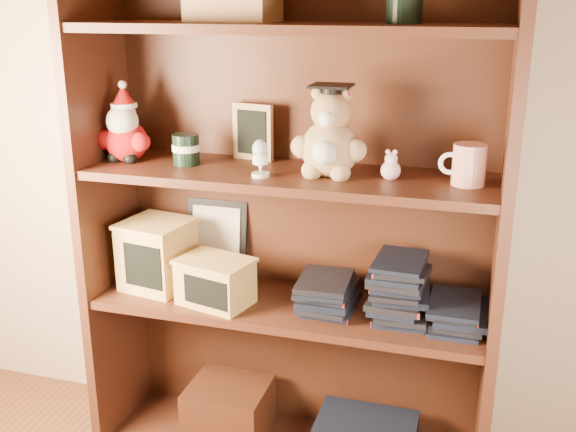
# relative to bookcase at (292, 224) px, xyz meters

# --- Properties ---
(bookcase) EXTENTS (1.20, 0.35, 1.60)m
(bookcase) POSITION_rel_bookcase_xyz_m (0.00, 0.00, 0.00)
(bookcase) COLOR #452113
(bookcase) RESTS_ON ground
(shelf_lower) EXTENTS (1.14, 0.33, 0.02)m
(shelf_lower) POSITION_rel_bookcase_xyz_m (0.00, -0.05, -0.24)
(shelf_lower) COLOR #452113
(shelf_lower) RESTS_ON ground
(shelf_upper) EXTENTS (1.14, 0.33, 0.02)m
(shelf_upper) POSITION_rel_bookcase_xyz_m (0.00, -0.05, 0.16)
(shelf_upper) COLOR #452113
(shelf_upper) RESTS_ON ground
(santa_plush) EXTENTS (0.17, 0.12, 0.24)m
(santa_plush) POSITION_rel_bookcase_xyz_m (-0.50, -0.06, 0.26)
(santa_plush) COLOR #A50F0F
(santa_plush) RESTS_ON shelf_upper
(teachers_tin) EXTENTS (0.08, 0.08, 0.09)m
(teachers_tin) POSITION_rel_bookcase_xyz_m (-0.31, -0.05, 0.22)
(teachers_tin) COLOR black
(teachers_tin) RESTS_ON shelf_upper
(chalkboard_plaque) EXTENTS (0.13, 0.08, 0.17)m
(chalkboard_plaque) POSITION_rel_bookcase_xyz_m (-0.14, 0.06, 0.25)
(chalkboard_plaque) COLOR #9E7547
(chalkboard_plaque) RESTS_ON shelf_upper
(egg_cup) EXTENTS (0.05, 0.05, 0.10)m
(egg_cup) POSITION_rel_bookcase_xyz_m (-0.05, -0.13, 0.23)
(egg_cup) COLOR white
(egg_cup) RESTS_ON shelf_upper
(grad_teddy_bear) EXTENTS (0.21, 0.18, 0.25)m
(grad_teddy_bear) POSITION_rel_bookcase_xyz_m (0.12, -0.06, 0.27)
(grad_teddy_bear) COLOR tan
(grad_teddy_bear) RESTS_ON shelf_upper
(pink_figurine) EXTENTS (0.05, 0.05, 0.08)m
(pink_figurine) POSITION_rel_bookcase_xyz_m (0.29, -0.05, 0.20)
(pink_figurine) COLOR beige
(pink_figurine) RESTS_ON shelf_upper
(teacher_mug) EXTENTS (0.12, 0.09, 0.11)m
(teacher_mug) POSITION_rel_bookcase_xyz_m (0.49, -0.05, 0.22)
(teacher_mug) COLOR silver
(teacher_mug) RESTS_ON shelf_upper
(certificate_frame) EXTENTS (0.20, 0.05, 0.25)m
(certificate_frame) POSITION_rel_bookcase_xyz_m (-0.28, 0.09, -0.10)
(certificate_frame) COLOR black
(certificate_frame) RESTS_ON shelf_lower
(treats_box) EXTENTS (0.22, 0.22, 0.21)m
(treats_box) POSITION_rel_bookcase_xyz_m (-0.42, -0.05, -0.12)
(treats_box) COLOR #D9AE59
(treats_box) RESTS_ON shelf_lower
(pencils_box) EXTENTS (0.24, 0.20, 0.14)m
(pencils_box) POSITION_rel_bookcase_xyz_m (-0.20, -0.12, -0.16)
(pencils_box) COLOR #D9AE59
(pencils_box) RESTS_ON shelf_lower
(book_stack_left) EXTENTS (0.14, 0.20, 0.10)m
(book_stack_left) POSITION_rel_bookcase_xyz_m (0.13, -0.05, -0.18)
(book_stack_left) COLOR black
(book_stack_left) RESTS_ON shelf_lower
(book_stack_mid) EXTENTS (0.14, 0.20, 0.18)m
(book_stack_mid) POSITION_rel_bookcase_xyz_m (0.33, -0.05, -0.14)
(book_stack_mid) COLOR black
(book_stack_mid) RESTS_ON shelf_lower
(book_stack_right) EXTENTS (0.14, 0.20, 0.08)m
(book_stack_right) POSITION_rel_bookcase_xyz_m (0.49, -0.05, -0.19)
(book_stack_right) COLOR black
(book_stack_right) RESTS_ON shelf_lower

